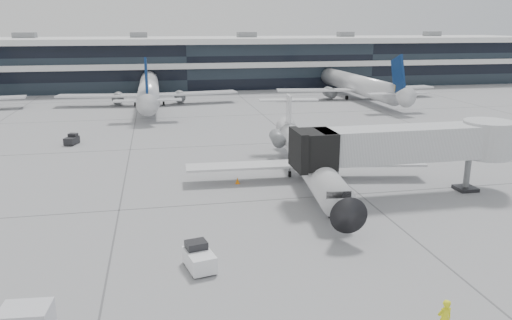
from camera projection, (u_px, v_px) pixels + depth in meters
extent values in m
plane|color=gray|center=(245.00, 202.00, 40.95)|extent=(220.00, 220.00, 0.00)
cube|color=black|center=(184.00, 65.00, 117.25)|extent=(170.00, 22.00, 10.00)
cylinder|color=silver|center=(308.00, 160.00, 45.39)|extent=(4.89, 22.41, 2.51)
cone|color=black|center=(343.00, 209.00, 33.44)|extent=(2.77, 2.85, 2.51)
cone|color=silver|center=(288.00, 129.00, 57.44)|extent=(2.69, 3.21, 2.38)
cube|color=silver|center=(242.00, 166.00, 45.93)|extent=(10.29, 2.80, 0.20)
cube|color=silver|center=(369.00, 163.00, 46.97)|extent=(10.47, 4.18, 0.20)
cylinder|color=slate|center=(277.00, 138.00, 52.44)|extent=(1.72, 3.29, 1.39)
cylinder|color=slate|center=(312.00, 138.00, 52.76)|extent=(1.72, 3.29, 1.39)
cube|color=silver|center=(289.00, 113.00, 56.40)|extent=(0.52, 2.43, 4.18)
cube|color=silver|center=(288.00, 100.00, 56.37)|extent=(6.80, 2.20, 0.15)
cylinder|color=black|center=(330.00, 215.00, 37.40)|extent=(0.22, 0.53, 0.52)
cylinder|color=black|center=(290.00, 174.00, 47.53)|extent=(0.29, 0.61, 0.59)
cylinder|color=black|center=(318.00, 173.00, 47.77)|extent=(0.29, 0.61, 0.59)
cube|color=silver|center=(403.00, 143.00, 41.38)|extent=(14.78, 3.10, 2.74)
cube|color=black|center=(316.00, 149.00, 39.90)|extent=(2.77, 3.40, 2.95)
cylinder|color=slate|center=(336.00, 183.00, 41.03)|extent=(0.46, 0.46, 2.95)
cube|color=black|center=(335.00, 195.00, 41.32)|extent=(1.91, 1.49, 0.74)
cylinder|color=slate|center=(467.00, 173.00, 43.41)|extent=(0.53, 0.53, 3.16)
cylinder|color=silver|center=(487.00, 139.00, 42.95)|extent=(4.21, 4.21, 3.16)
imported|color=#F5F91A|center=(444.00, 320.00, 22.79)|extent=(0.77, 0.52, 2.03)
cube|color=white|center=(199.00, 260.00, 29.50)|extent=(1.94, 2.69, 1.00)
cube|color=black|center=(196.00, 246.00, 29.82)|extent=(1.41, 1.24, 0.55)
cylinder|color=black|center=(185.00, 261.00, 30.14)|extent=(0.30, 0.52, 0.49)
cylinder|color=black|center=(205.00, 257.00, 30.62)|extent=(0.30, 0.52, 0.49)
cylinder|color=black|center=(194.00, 274.00, 28.58)|extent=(0.30, 0.52, 0.49)
cylinder|color=black|center=(214.00, 270.00, 29.06)|extent=(0.30, 0.52, 0.49)
cone|color=orange|center=(237.00, 181.00, 45.53)|extent=(0.38, 0.38, 0.59)
cube|color=orange|center=(238.00, 183.00, 45.60)|extent=(0.47, 0.47, 0.03)
cube|color=black|center=(72.00, 140.00, 60.43)|extent=(1.75, 2.27, 0.82)
cube|color=black|center=(73.00, 135.00, 60.72)|extent=(1.21, 1.09, 0.45)
cylinder|color=black|center=(71.00, 141.00, 61.26)|extent=(0.28, 0.43, 0.40)
cylinder|color=black|center=(79.00, 142.00, 61.14)|extent=(0.28, 0.43, 0.40)
cylinder|color=black|center=(65.00, 144.00, 59.87)|extent=(0.28, 0.43, 0.40)
cylinder|color=black|center=(73.00, 144.00, 59.75)|extent=(0.28, 0.43, 0.40)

